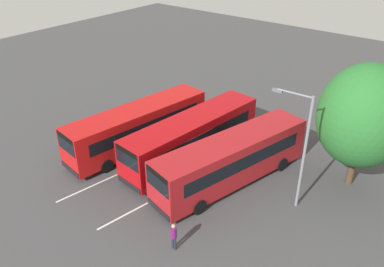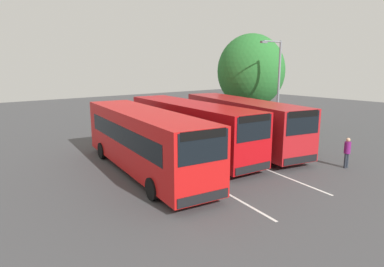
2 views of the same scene
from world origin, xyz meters
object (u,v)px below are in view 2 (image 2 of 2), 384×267
Objects in this scene: bus_far_left at (144,139)px; depot_tree at (251,71)px; street_lamp at (277,83)px; bus_center_left at (190,126)px; pedestrian at (347,150)px; bus_center_right at (241,121)px.

bus_far_left is 1.43× the size of depot_tree.
bus_center_left is at bearing -4.24° from street_lamp.
pedestrian is at bearing 63.05° from bus_far_left.
bus_center_right is at bearing 14.99° from pedestrian.
bus_far_left is 1.00× the size of bus_center_left.
bus_center_right is 8.03m from depot_tree.
depot_tree is (-3.83, 9.54, 3.02)m from bus_center_left.
bus_center_right is (0.70, 3.64, 0.00)m from bus_center_left.
street_lamp is (-0.96, 11.60, 2.31)m from bus_far_left.
street_lamp is (-0.41, 4.06, 2.31)m from bus_center_right.
depot_tree is (-4.53, 5.90, 3.02)m from bus_center_right.
bus_center_right is at bearing 85.14° from bus_center_left.
bus_far_left is at bearing -69.31° from depot_tree.
street_lamp is at bearing -24.11° from depot_tree.
bus_center_left reaches higher than pedestrian.
street_lamp reaches higher than pedestrian.
depot_tree reaches higher than street_lamp.
bus_far_left is at bearing 2.65° from street_lamp.
street_lamp is 0.89× the size of depot_tree.
bus_center_left is at bearing -68.15° from depot_tree.
depot_tree reaches higher than bus_far_left.
street_lamp reaches higher than bus_center_left.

